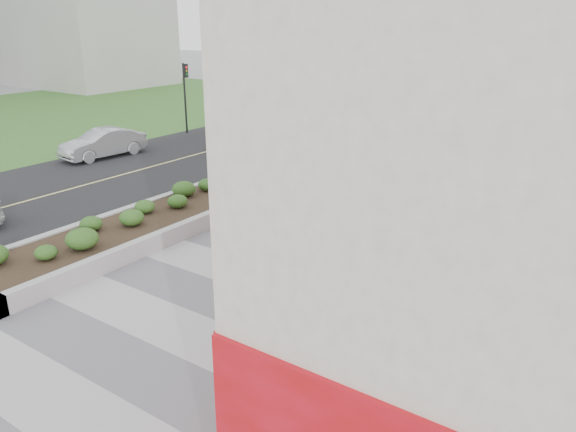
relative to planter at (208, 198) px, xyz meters
name	(u,v)px	position (x,y,z in m)	size (l,w,h in m)	color
ground	(178,336)	(5.50, -7.00, -0.42)	(160.00, 160.00, 0.00)	gray
walkway	(259,287)	(5.50, -4.00, -0.41)	(8.00, 36.00, 0.01)	#A8A8AD
planter	(208,198)	(0.00, 0.00, 0.00)	(3.00, 18.00, 0.90)	#9E9EA0
street	(99,181)	(-6.50, 0.00, -0.42)	(10.00, 40.00, 0.00)	black
traffic_signal_near	(319,99)	(-1.73, 10.50, 2.34)	(0.33, 0.28, 4.20)	black
traffic_signal_far	(185,88)	(-10.93, 10.00, 2.34)	(0.33, 0.28, 4.20)	black
manhole_cover	(274,292)	(6.00, -4.00, -0.42)	(0.44, 0.44, 0.01)	#595654
skateboarder	(439,198)	(7.40, 4.06, 0.32)	(0.53, 0.75, 1.45)	beige
car_silver	(103,143)	(-10.00, 3.02, 0.30)	(1.52, 4.36, 1.44)	#B2B4BA
car_dark	(249,129)	(-6.09, 10.03, 0.35)	(2.17, 5.33, 1.55)	black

